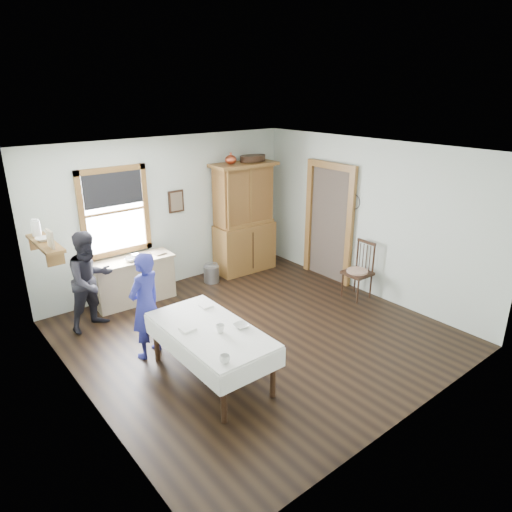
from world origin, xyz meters
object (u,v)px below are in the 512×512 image
Objects in this scene: spindle_chair at (358,270)px; wicker_basket at (232,270)px; work_counter at (134,280)px; dining_table at (211,353)px; woman_blue at (146,309)px; china_hutch at (244,218)px; figure_dark at (91,284)px; pail at (212,274)px.

spindle_chair reaches higher than wicker_basket.
dining_table is at bearing -91.85° from work_counter.
woman_blue is (-3.66, 0.62, 0.18)m from spindle_chair.
china_hutch is 2.12× the size of spindle_chair.
wicker_basket is 0.25× the size of woman_blue.
china_hutch is 1.56× the size of woman_blue.
woman_blue is 1.26m from figure_dark.
dining_table is at bearing -130.47° from wicker_basket.
pail is 0.22× the size of figure_dark.
wicker_basket is at bearing 49.53° from dining_table.
figure_dark is (-0.86, -0.44, 0.32)m from work_counter.
pail is 0.22× the size of woman_blue.
pail is at bearing -171.44° from china_hutch.
figure_dark is (-0.28, 1.23, 0.02)m from woman_blue.
work_counter is 3.85m from spindle_chair.
work_counter is 0.64× the size of china_hutch.
spindle_chair is 2.99× the size of wicker_basket.
dining_table is 5.24× the size of wicker_basket.
work_counter is 2.01m from wicker_basket.
work_counter is 0.99× the size of woman_blue.
wicker_basket is at bearing -170.33° from woman_blue.
woman_blue reaches higher than dining_table.
figure_dark is at bearing -170.11° from china_hutch.
china_hutch is at bearing 5.79° from pail.
figure_dark reaches higher than work_counter.
pail is 0.49m from wicker_basket.
spindle_chair is 0.73× the size of woman_blue.
figure_dark is (-2.35, -0.31, 0.56)m from pail.
pail is 2.44m from figure_dark.
woman_blue is at bearing -148.43° from wicker_basket.
wicker_basket is (2.20, 2.57, -0.26)m from dining_table.
figure_dark is at bearing -173.16° from wicker_basket.
pail is (1.49, -0.13, -0.24)m from work_counter.
figure_dark is (-3.22, -0.40, -0.37)m from china_hutch.
woman_blue is at bearing 109.89° from dining_table.
pail is at bearing 127.63° from spindle_chair.
work_counter is 4.03× the size of wicker_basket.
dining_table is 1.75× the size of spindle_chair.
figure_dark is at bearing -150.06° from work_counter.
spindle_chair is at bearing -39.96° from figure_dark.
dining_table is 1.29× the size of woman_blue.
wicker_basket is 0.24× the size of figure_dark.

